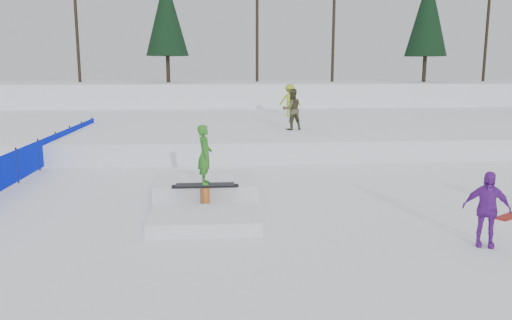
{
  "coord_description": "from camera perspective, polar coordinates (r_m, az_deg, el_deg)",
  "views": [
    {
      "loc": [
        -0.56,
        -10.59,
        3.41
      ],
      "look_at": [
        0.5,
        2.0,
        1.1
      ],
      "focal_mm": 35.0,
      "sensor_mm": 36.0,
      "label": 1
    }
  ],
  "objects": [
    {
      "name": "walker_ygreen",
      "position": [
        28.15,
        3.89,
        6.84
      ],
      "size": [
        1.25,
        0.85,
        1.79
      ],
      "primitive_type": "imported",
      "rotation": [
        0.0,
        0.0,
        2.97
      ],
      "color": "#90B222",
      "rests_on": "snow_midrise"
    },
    {
      "name": "snow_berm",
      "position": [
        40.66,
        -4.06,
        7.21
      ],
      "size": [
        60.0,
        14.0,
        2.4
      ],
      "primitive_type": "cube",
      "color": "white",
      "rests_on": "ground"
    },
    {
      "name": "snow_midrise",
      "position": [
        26.77,
        -3.6,
        3.88
      ],
      "size": [
        50.0,
        18.0,
        0.8
      ],
      "primitive_type": "cube",
      "color": "white",
      "rests_on": "ground"
    },
    {
      "name": "ground",
      "position": [
        11.14,
        -1.71,
        -7.47
      ],
      "size": [
        120.0,
        120.0,
        0.0
      ],
      "primitive_type": "plane",
      "color": "white"
    },
    {
      "name": "safety_fence",
      "position": [
        18.41,
        -23.57,
        0.55
      ],
      "size": [
        0.05,
        16.0,
        1.1
      ],
      "color": "#000FCE",
      "rests_on": "ground"
    },
    {
      "name": "treeline",
      "position": [
        39.66,
        5.19,
        16.16
      ],
      "size": [
        40.24,
        4.22,
        10.5
      ],
      "color": "black",
      "rests_on": "snow_berm"
    },
    {
      "name": "jib_rail_feature",
      "position": [
        12.72,
        -5.75,
        -3.82
      ],
      "size": [
        2.6,
        4.4,
        2.11
      ],
      "color": "white",
      "rests_on": "ground"
    },
    {
      "name": "spectator_purple",
      "position": [
        10.66,
        24.84,
        -5.09
      ],
      "size": [
        0.95,
        0.68,
        1.49
      ],
      "primitive_type": "imported",
      "rotation": [
        0.0,
        0.0,
        -0.4
      ],
      "color": "purple",
      "rests_on": "ground"
    },
    {
      "name": "walker_olive",
      "position": [
        21.74,
        4.12,
        5.79
      ],
      "size": [
        1.0,
        0.86,
        1.78
      ],
      "primitive_type": "imported",
      "rotation": [
        0.0,
        0.0,
        3.38
      ],
      "color": "#454429",
      "rests_on": "snow_midrise"
    }
  ]
}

